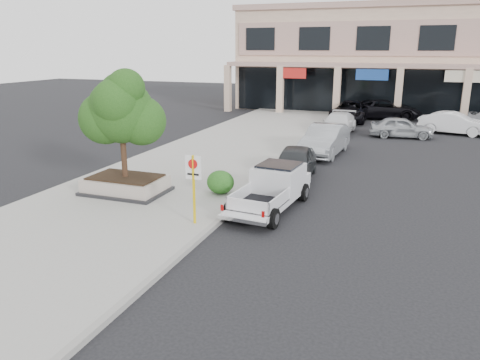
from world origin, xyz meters
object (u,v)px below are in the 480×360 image
pickup_truck (270,190)px  curb_car_d (351,111)px  no_parking_sign (194,180)px  lot_car_a (401,127)px  curb_car_b (325,140)px  curb_car_c (338,123)px  planter_tree (126,111)px  planter (126,185)px  lot_car_b (454,123)px  lot_car_d (385,109)px  curb_car_a (294,163)px

pickup_truck → curb_car_d: 22.79m
no_parking_sign → curb_car_d: no_parking_sign is taller
curb_car_d → lot_car_a: curb_car_d is taller
no_parking_sign → curb_car_b: bearing=80.8°
pickup_truck → curb_car_c: pickup_truck is taller
planter_tree → planter: bearing=-131.0°
planter_tree → lot_car_b: (13.03, 19.58, -2.66)m
planter → curb_car_d: size_ratio=0.55×
planter → lot_car_a: bearing=60.1°
curb_car_b → lot_car_a: size_ratio=1.24×
pickup_truck → lot_car_b: size_ratio=1.08×
curb_car_c → lot_car_b: 7.89m
curb_car_d → lot_car_d: size_ratio=1.00×
lot_car_b → planter: bearing=157.4°
planter_tree → curb_car_d: bearing=76.2°
curb_car_a → lot_car_d: (2.57, 20.54, 0.08)m
lot_car_d → planter: bearing=155.8°
curb_car_d → curb_car_b: bearing=-85.7°
curb_car_a → curb_car_d: size_ratio=0.73×
curb_car_c → lot_car_b: lot_car_b is taller
curb_car_a → lot_car_a: size_ratio=1.06×
lot_car_a → curb_car_d: bearing=27.2°
planter_tree → lot_car_a: 19.74m
curb_car_b → curb_car_c: bearing=97.3°
curb_car_a → pickup_truck: bearing=-93.0°
curb_car_a → curb_car_b: 5.40m
planter_tree → lot_car_d: 26.67m
planter_tree → lot_car_a: (9.71, 16.96, -2.73)m
curb_car_c → no_parking_sign: bearing=-93.3°
no_parking_sign → lot_car_a: (5.80, 19.23, -0.95)m
lot_car_b → lot_car_d: (-4.92, 5.69, 0.06)m
planter → pickup_truck: pickup_truck is taller
no_parking_sign → curb_car_d: bearing=86.1°
pickup_truck → curb_car_b: size_ratio=0.98×
no_parking_sign → lot_car_d: no_parking_sign is taller
curb_car_a → curb_car_b: size_ratio=0.85×
planter_tree → curb_car_b: (5.93, 10.11, -2.59)m
curb_car_c → lot_car_b: bearing=20.7°
lot_car_d → planter_tree: bearing=156.0°
curb_car_c → lot_car_d: (2.55, 8.26, 0.10)m
planter → no_parking_sign: (4.05, -2.12, 1.16)m
curb_car_d → lot_car_a: 7.31m
curb_car_d → lot_car_a: bearing=-53.2°
planter_tree → lot_car_d: planter_tree is taller
no_parking_sign → pickup_truck: (1.82, 2.52, -0.86)m
planter_tree → curb_car_c: planter_tree is taller
curb_car_b → curb_car_d: curb_car_b is taller
no_parking_sign → pickup_truck: bearing=54.2°
lot_car_b → curb_car_b: bearing=154.3°
planter_tree → curb_car_a: planter_tree is taller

